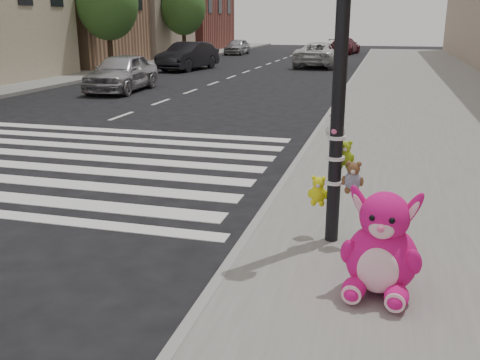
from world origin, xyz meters
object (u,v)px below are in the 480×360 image
at_px(car_dark_far, 188,56).
at_px(red_teddy, 400,288).
at_px(pink_bunny, 382,251).
at_px(car_white_near, 321,55).
at_px(car_silver_far, 122,72).
at_px(signal_pole, 339,107).

bearing_deg(car_dark_far, red_teddy, -55.89).
bearing_deg(car_dark_far, pink_bunny, -56.22).
distance_m(car_dark_far, car_white_near, 8.27).
bearing_deg(red_teddy, pink_bunny, 138.89).
xyz_separation_m(car_dark_far, car_white_near, (7.15, 4.16, -0.04)).
relative_size(pink_bunny, car_dark_far, 0.23).
distance_m(red_teddy, car_dark_far, 27.28).
relative_size(car_silver_far, car_dark_far, 0.93).
bearing_deg(pink_bunny, car_white_near, 105.13).
height_order(car_dark_far, car_white_near, car_dark_far).
relative_size(pink_bunny, red_teddy, 5.40).
xyz_separation_m(signal_pole, red_teddy, (0.79, -1.31, -1.56)).
relative_size(signal_pole, red_teddy, 19.44).
bearing_deg(car_silver_far, car_white_near, 61.98).
bearing_deg(car_silver_far, pink_bunny, -58.74).
xyz_separation_m(pink_bunny, red_teddy, (0.20, -0.07, -0.35)).
relative_size(signal_pole, car_white_near, 0.74).
height_order(signal_pole, red_teddy, signal_pole).
height_order(car_silver_far, car_dark_far, car_dark_far).
xyz_separation_m(signal_pole, car_white_near, (-3.49, 27.60, -1.05)).
height_order(pink_bunny, car_silver_far, car_silver_far).
bearing_deg(signal_pole, pink_bunny, -64.82).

